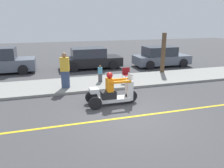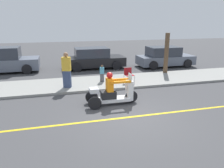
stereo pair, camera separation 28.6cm
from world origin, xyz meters
The scene contains 10 objects.
ground_plane centered at (0.00, 0.00, 0.00)m, with size 60.00×60.00×0.00m, color #424244.
lane_stripe centered at (-0.33, 0.00, 0.00)m, with size 24.00×0.12×0.01m.
sidewalk_strip centered at (0.00, 4.60, 0.06)m, with size 28.00×2.80×0.12m.
motorcycle_trike centered at (-0.31, 1.42, 0.50)m, with size 2.21×0.84×1.41m.
spectator_far_back centered at (-2.02, 3.98, 0.99)m, with size 0.48×0.36×1.79m.
spectator_end_of_line centered at (-0.07, 4.58, 0.58)m, with size 0.23×0.14×0.95m.
folding_chair_set_back centered at (1.29, 4.00, 0.62)m, with size 0.49×0.49×0.82m.
parked_car_lot_left centered at (0.21, 8.81, 0.71)m, with size 4.34×2.10×1.50m.
parked_car_lot_right centered at (5.56, 8.02, 0.71)m, with size 4.25×1.96×1.51m.
tree_trunk centered at (4.42, 5.72, 1.39)m, with size 0.28×0.28×2.55m.
Camera 1 is at (-2.79, -6.89, 3.45)m, focal length 35.00 mm.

